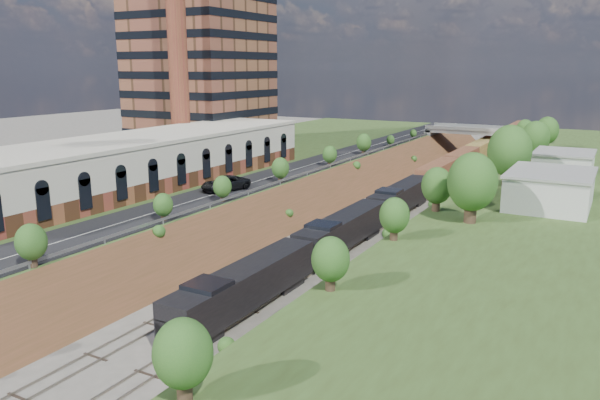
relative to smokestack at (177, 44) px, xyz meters
The scene contains 17 objects.
platform_left 23.05m from the smokestack, 53.13° to the left, with size 44.00×180.00×5.00m, color #3A4F20.
embankment_left 35.58m from the smokestack, ahead, with size 7.07×180.00×7.07m, color brown.
embankment_right 53.39m from the smokestack, ahead, with size 7.07×180.00×7.07m, color brown.
rail_left_track 41.86m from the smokestack, ahead, with size 1.58×180.00×0.18m, color gray.
rail_right_track 46.11m from the smokestack, ahead, with size 1.58×180.00×0.18m, color gray.
road 28.88m from the smokestack, 11.04° to the left, with size 8.00×180.00×0.10m, color black.
guardrail 31.59m from the smokestack, ahead, with size 0.10×171.00×0.70m.
commercial_building 25.69m from the smokestack, 66.04° to the right, with size 14.30×62.30×7.00m.
highrise_tower 19.55m from the smokestack, 116.57° to the left, with size 22.00×22.00×53.90m.
smokestack is the anchor object (origin of this frame).
overpass 77.82m from the smokestack, 61.39° to the left, with size 24.50×8.30×7.40m.
white_building_near 62.29m from the smokestack, ahead, with size 9.00×12.00×4.00m, color silver.
white_building_far 64.31m from the smokestack, 16.97° to the left, with size 8.00×10.00×3.60m, color silver.
tree_right_large 57.52m from the smokestack, 16.80° to the right, with size 5.25×5.25×7.61m.
tree_left_crest 46.95m from the smokestack, 56.09° to the right, with size 2.45×2.45×3.55m.
freight_train 58.61m from the smokestack, 44.61° to the left, with size 3.27×165.85×4.82m.
suv 31.76m from the smokestack, 37.13° to the right, with size 3.17×6.88×1.91m, color black.
Camera 1 is at (30.35, -21.89, 21.35)m, focal length 35.00 mm.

